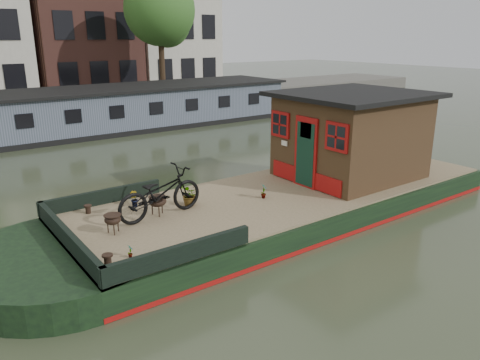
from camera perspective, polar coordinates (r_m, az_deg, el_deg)
ground at (r=12.77m, az=6.37°, el=-3.90°), size 120.00×120.00×0.00m
houseboat_hull at (r=11.87m, az=1.64°, el=-4.07°), size 14.01×4.02×0.60m
houseboat_deck at (r=12.56m, az=6.46°, el=-1.24°), size 11.80×3.80×0.05m
bow_bulwark at (r=9.97m, az=-15.62°, el=-5.58°), size 3.00×4.00×0.35m
cabin at (r=13.78m, az=13.39°, el=5.45°), size 4.00×3.50×2.42m
bicycle at (r=10.61m, az=-9.72°, el=-1.58°), size 2.18×0.94×1.11m
potted_plant_a at (r=11.75m, az=2.90°, el=-1.31°), size 0.24×0.25×0.40m
potted_plant_b at (r=11.48m, az=-12.81°, el=-2.26°), size 0.23×0.25×0.37m
potted_plant_c at (r=11.28m, az=-6.21°, el=-1.85°), size 0.63×0.63×0.53m
potted_plant_e at (r=8.94m, az=-13.25°, el=-8.43°), size 0.14×0.16×0.26m
brazier_front at (r=10.05m, az=-15.21°, el=-5.18°), size 0.41×0.41×0.41m
brazier_rear at (r=10.82m, az=-10.01°, el=-3.08°), size 0.50×0.50×0.45m
bollard_port at (r=11.34m, az=-18.04°, el=-3.40°), size 0.18×0.18×0.20m
bollard_stbd at (r=8.75m, az=-15.83°, el=-9.38°), size 0.19×0.19×0.22m
far_houseboat at (r=24.39m, az=-16.52°, el=8.02°), size 20.40×4.40×2.11m
quay at (r=30.60m, az=-20.72°, el=8.38°), size 60.00×6.00×0.90m
tree_right at (r=31.27m, az=-9.59°, el=19.42°), size 4.40×4.40×7.40m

